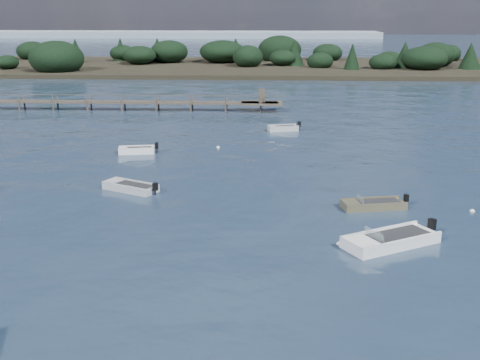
{
  "coord_description": "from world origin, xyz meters",
  "views": [
    {
      "loc": [
        4.66,
        -25.36,
        12.4
      ],
      "look_at": [
        2.86,
        14.0,
        1.0
      ],
      "focal_mm": 45.0,
      "sensor_mm": 36.0,
      "label": 1
    }
  ],
  "objects_px": {
    "dinghy_mid_grey": "(131,188)",
    "tender_far_white": "(137,151)",
    "dinghy_mid_white_a": "(390,242)",
    "tender_far_grey_b": "(283,129)",
    "dinghy_mid_white_b": "(373,206)",
    "jetty": "(55,102)"
  },
  "relations": [
    {
      "from": "dinghy_mid_white_a",
      "to": "tender_far_grey_b",
      "type": "height_order",
      "value": "dinghy_mid_white_a"
    },
    {
      "from": "dinghy_mid_white_a",
      "to": "tender_far_white",
      "type": "relative_size",
      "value": 1.6
    },
    {
      "from": "dinghy_mid_white_b",
      "to": "tender_far_white",
      "type": "bearing_deg",
      "value": 142.33
    },
    {
      "from": "tender_far_white",
      "to": "dinghy_mid_grey",
      "type": "bearing_deg",
      "value": -80.21
    },
    {
      "from": "dinghy_mid_grey",
      "to": "tender_far_white",
      "type": "xyz_separation_m",
      "value": [
        -1.9,
        11.0,
        0.02
      ]
    },
    {
      "from": "dinghy_mid_white_a",
      "to": "jetty",
      "type": "bearing_deg",
      "value": 127.75
    },
    {
      "from": "dinghy_mid_grey",
      "to": "tender_far_white",
      "type": "bearing_deg",
      "value": 99.79
    },
    {
      "from": "dinghy_mid_white_a",
      "to": "dinghy_mid_grey",
      "type": "bearing_deg",
      "value": 150.19
    },
    {
      "from": "dinghy_mid_white_b",
      "to": "dinghy_mid_white_a",
      "type": "relative_size",
      "value": 0.79
    },
    {
      "from": "dinghy_mid_grey",
      "to": "jetty",
      "type": "distance_m",
      "value": 37.52
    },
    {
      "from": "dinghy_mid_white_b",
      "to": "jetty",
      "type": "xyz_separation_m",
      "value": [
        -33.24,
        36.58,
        0.84
      ]
    },
    {
      "from": "dinghy_mid_grey",
      "to": "dinghy_mid_white_b",
      "type": "bearing_deg",
      "value": -10.69
    },
    {
      "from": "dinghy_mid_white_b",
      "to": "jetty",
      "type": "distance_m",
      "value": 49.43
    },
    {
      "from": "dinghy_mid_grey",
      "to": "tender_far_grey_b",
      "type": "xyz_separation_m",
      "value": [
        11.16,
        21.52,
        0.02
      ]
    },
    {
      "from": "dinghy_mid_white_a",
      "to": "jetty",
      "type": "distance_m",
      "value": 54.13
    },
    {
      "from": "dinghy_mid_white_b",
      "to": "tender_far_grey_b",
      "type": "distance_m",
      "value": 25.14
    },
    {
      "from": "dinghy_mid_grey",
      "to": "dinghy_mid_white_b",
      "type": "xyz_separation_m",
      "value": [
        16.34,
        -3.09,
        -0.01
      ]
    },
    {
      "from": "dinghy_mid_white_a",
      "to": "jetty",
      "type": "relative_size",
      "value": 0.09
    },
    {
      "from": "dinghy_mid_white_a",
      "to": "tender_far_grey_b",
      "type": "relative_size",
      "value": 1.6
    },
    {
      "from": "dinghy_mid_grey",
      "to": "jetty",
      "type": "bearing_deg",
      "value": 116.77
    },
    {
      "from": "jetty",
      "to": "tender_far_grey_b",
      "type": "bearing_deg",
      "value": -23.11
    },
    {
      "from": "dinghy_mid_white_b",
      "to": "dinghy_mid_white_a",
      "type": "bearing_deg",
      "value": -90.92
    }
  ]
}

